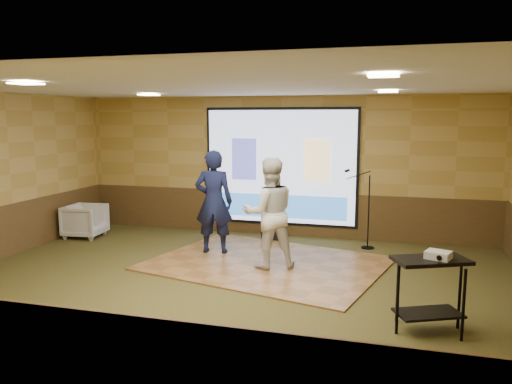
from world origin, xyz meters
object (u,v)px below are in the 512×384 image
(av_table, at_px, (430,281))
(banquet_chair, at_px, (85,221))
(player_left, at_px, (214,202))
(duffel_bag, at_px, (273,234))
(projector_screen, at_px, (280,168))
(mic_stand, at_px, (365,223))
(player_right, at_px, (269,213))
(projector, at_px, (438,255))
(dance_floor, at_px, (267,263))

(av_table, xyz_separation_m, banquet_chair, (-6.79, 3.08, -0.27))
(player_left, height_order, duffel_bag, player_left)
(projector_screen, xyz_separation_m, mic_stand, (1.85, -0.60, -0.98))
(player_right, xyz_separation_m, banquet_chair, (-4.34, 1.14, -0.61))
(projector, bearing_deg, player_right, 163.73)
(projector_screen, bearing_deg, mic_stand, -17.98)
(player_right, bearing_deg, banquet_chair, -40.61)
(player_left, height_order, projector, player_left)
(av_table, height_order, mic_stand, mic_stand)
(duffel_bag, bearing_deg, player_right, -78.16)
(av_table, bearing_deg, projector, 3.71)
(projector_screen, relative_size, av_table, 3.68)
(player_left, xyz_separation_m, av_table, (3.67, -2.57, -0.37))
(projector_screen, distance_m, dance_floor, 2.63)
(player_left, xyz_separation_m, player_right, (1.22, -0.64, -0.03))
(projector_screen, relative_size, mic_stand, 2.13)
(player_left, xyz_separation_m, duffel_bag, (0.81, 1.34, -0.86))
(player_right, height_order, av_table, player_right)
(player_left, distance_m, player_right, 1.38)
(mic_stand, bearing_deg, duffel_bag, -160.39)
(projector_screen, height_order, projector, projector_screen)
(player_right, bearing_deg, duffel_bag, -104.04)
(dance_floor, xyz_separation_m, mic_stand, (1.59, 1.57, 0.48))
(av_table, height_order, banquet_chair, av_table)
(mic_stand, distance_m, banquet_chair, 5.87)
(player_left, bearing_deg, mic_stand, -165.90)
(mic_stand, height_order, duffel_bag, mic_stand)
(projector_screen, distance_m, banquet_chair, 4.33)
(player_right, xyz_separation_m, av_table, (2.45, -1.94, -0.34))
(player_left, xyz_separation_m, mic_stand, (2.71, 1.18, -0.50))
(mic_stand, bearing_deg, av_table, -51.26)
(duffel_bag, bearing_deg, projector, -53.04)
(player_right, bearing_deg, dance_floor, -93.24)
(av_table, distance_m, mic_stand, 3.87)
(player_right, relative_size, duffel_bag, 4.37)
(player_right, bearing_deg, mic_stand, -155.25)
(projector_screen, height_order, duffel_bag, projector_screen)
(projector_screen, bearing_deg, projector, -56.42)
(projector, distance_m, banquet_chair, 7.55)
(player_left, distance_m, av_table, 4.50)
(av_table, bearing_deg, player_right, 141.64)
(projector_screen, height_order, mic_stand, projector_screen)
(av_table, bearing_deg, banquet_chair, 155.61)
(av_table, distance_m, projector, 0.34)
(dance_floor, distance_m, mic_stand, 2.29)
(player_left, distance_m, banquet_chair, 3.23)
(projector_screen, xyz_separation_m, projector, (2.88, -4.34, -0.53))
(projector_screen, height_order, dance_floor, projector_screen)
(projector_screen, xyz_separation_m, player_left, (-0.86, -1.78, -0.48))
(projector_screen, xyz_separation_m, dance_floor, (0.26, -2.17, -1.46))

